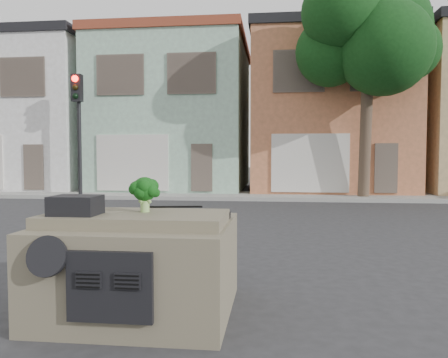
# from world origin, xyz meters

# --- Properties ---
(ground_plane) EXTENTS (120.00, 120.00, 0.00)m
(ground_plane) POSITION_xyz_m (0.00, 0.00, 0.00)
(ground_plane) COLOR #303033
(ground_plane) RESTS_ON ground
(sidewalk) EXTENTS (40.00, 3.00, 0.15)m
(sidewalk) POSITION_xyz_m (0.00, 10.50, 0.07)
(sidewalk) COLOR gray
(sidewalk) RESTS_ON ground
(townhouse_white) EXTENTS (7.20, 8.20, 7.55)m
(townhouse_white) POSITION_xyz_m (-11.00, 14.50, 3.77)
(townhouse_white) COLOR white
(townhouse_white) RESTS_ON ground
(townhouse_mint) EXTENTS (7.20, 8.20, 7.55)m
(townhouse_mint) POSITION_xyz_m (-3.50, 14.50, 3.77)
(townhouse_mint) COLOR #99C0A6
(townhouse_mint) RESTS_ON ground
(townhouse_tan) EXTENTS (7.20, 8.20, 7.55)m
(townhouse_tan) POSITION_xyz_m (4.00, 14.50, 3.77)
(townhouse_tan) COLOR #BB6F49
(townhouse_tan) RESTS_ON ground
(traffic_signal) EXTENTS (0.40, 0.40, 5.10)m
(traffic_signal) POSITION_xyz_m (-6.50, 9.50, 2.55)
(traffic_signal) COLOR black
(traffic_signal) RESTS_ON ground
(tree_near) EXTENTS (4.40, 4.00, 8.50)m
(tree_near) POSITION_xyz_m (5.00, 9.80, 4.25)
(tree_near) COLOR #113912
(tree_near) RESTS_ON ground
(car_dashboard) EXTENTS (2.00, 1.80, 1.12)m
(car_dashboard) POSITION_xyz_m (0.00, -3.00, 0.56)
(car_dashboard) COLOR #6A624D
(car_dashboard) RESTS_ON ground
(instrument_hump) EXTENTS (0.48, 0.38, 0.20)m
(instrument_hump) POSITION_xyz_m (-0.58, -3.35, 1.22)
(instrument_hump) COLOR black
(instrument_hump) RESTS_ON car_dashboard
(wiper_arm) EXTENTS (0.69, 0.15, 0.02)m
(wiper_arm) POSITION_xyz_m (0.28, -2.62, 1.13)
(wiper_arm) COLOR black
(wiper_arm) RESTS_ON car_dashboard
(broccoli) EXTENTS (0.45, 0.45, 0.39)m
(broccoli) POSITION_xyz_m (0.07, -3.04, 1.32)
(broccoli) COLOR #0D3A0D
(broccoli) RESTS_ON car_dashboard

